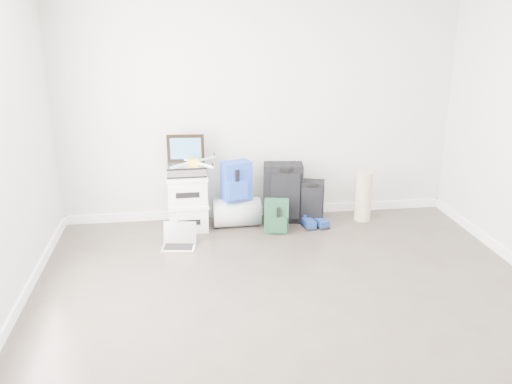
{
  "coord_description": "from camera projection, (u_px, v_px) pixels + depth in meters",
  "views": [
    {
      "loc": [
        -0.85,
        -3.5,
        2.34
      ],
      "look_at": [
        -0.12,
        1.9,
        0.49
      ],
      "focal_mm": 38.0,
      "sensor_mm": 36.0,
      "label": 1
    }
  ],
  "objects": [
    {
      "name": "shoes",
      "position": [
        313.0,
        222.0,
        6.13
      ],
      "size": [
        0.31,
        0.31,
        0.1
      ],
      "rotation": [
        0.0,
        0.0,
        0.22
      ],
      "color": "black",
      "rests_on": "ground"
    },
    {
      "name": "rolled_rug",
      "position": [
        363.0,
        196.0,
        6.25
      ],
      "size": [
        0.19,
        0.19,
        0.58
      ],
      "primitive_type": "cylinder",
      "color": "gray",
      "rests_on": "ground"
    },
    {
      "name": "briefcase",
      "position": [
        187.0,
        169.0,
        5.86
      ],
      "size": [
        0.42,
        0.31,
        0.12
      ],
      "primitive_type": "cube",
      "rotation": [
        0.0,
        0.0,
        0.02
      ],
      "color": "#B2B2B7",
      "rests_on": "boxes_stack"
    },
    {
      "name": "blue_backpack",
      "position": [
        237.0,
        182.0,
        5.96
      ],
      "size": [
        0.35,
        0.31,
        0.43
      ],
      "rotation": [
        0.0,
        0.0,
        0.32
      ],
      "color": "#1B3BB4",
      "rests_on": "duffel_bag"
    },
    {
      "name": "drone",
      "position": [
        194.0,
        162.0,
        5.82
      ],
      "size": [
        0.5,
        0.5,
        0.06
      ],
      "rotation": [
        0.0,
        0.0,
        -0.1
      ],
      "color": "yellow",
      "rests_on": "briefcase"
    },
    {
      "name": "boxes_stack",
      "position": [
        188.0,
        202.0,
        5.98
      ],
      "size": [
        0.45,
        0.37,
        0.63
      ],
      "rotation": [
        0.0,
        0.0,
        0.02
      ],
      "color": "silver",
      "rests_on": "ground"
    },
    {
      "name": "duffel_bag",
      "position": [
        237.0,
        212.0,
        6.11
      ],
      "size": [
        0.53,
        0.34,
        0.32
      ],
      "primitive_type": "cylinder",
      "rotation": [
        0.0,
        1.57,
        0.03
      ],
      "color": "#989BA0",
      "rests_on": "ground"
    },
    {
      "name": "laptop",
      "position": [
        179.0,
        241.0,
        5.6
      ],
      "size": [
        0.37,
        0.29,
        0.24
      ],
      "rotation": [
        0.0,
        0.0,
        -0.16
      ],
      "color": "silver",
      "rests_on": "ground"
    },
    {
      "name": "large_suitcase",
      "position": [
        283.0,
        193.0,
        6.2
      ],
      "size": [
        0.47,
        0.33,
        0.68
      ],
      "rotation": [
        0.0,
        0.0,
        -0.12
      ],
      "color": "black",
      "rests_on": "ground"
    },
    {
      "name": "room_envelope",
      "position": [
        311.0,
        106.0,
        3.61
      ],
      "size": [
        4.52,
        5.02,
        2.71
      ],
      "color": "beige",
      "rests_on": "ground"
    },
    {
      "name": "carry_on",
      "position": [
        310.0,
        202.0,
        6.18
      ],
      "size": [
        0.36,
        0.28,
        0.5
      ],
      "rotation": [
        0.0,
        0.0,
        -0.29
      ],
      "color": "black",
      "rests_on": "ground"
    },
    {
      "name": "green_backpack",
      "position": [
        277.0,
        217.0,
        5.92
      ],
      "size": [
        0.29,
        0.24,
        0.37
      ],
      "rotation": [
        0.0,
        0.0,
        -0.2
      ],
      "color": "#133522",
      "rests_on": "ground"
    },
    {
      "name": "painting",
      "position": [
        186.0,
        148.0,
        5.88
      ],
      "size": [
        0.41,
        0.06,
        0.3
      ],
      "rotation": [
        0.0,
        0.0,
        -0.08
      ],
      "color": "black",
      "rests_on": "briefcase"
    },
    {
      "name": "ground",
      "position": [
        304.0,
        331.0,
        4.14
      ],
      "size": [
        5.0,
        5.0,
        0.0
      ],
      "primitive_type": "plane",
      "color": "#3B312B",
      "rests_on": "ground"
    }
  ]
}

